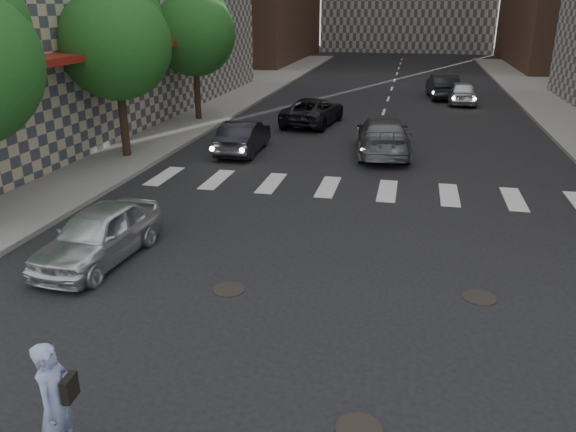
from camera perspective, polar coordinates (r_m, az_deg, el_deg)
name	(u,v)px	position (r m, az deg, el deg)	size (l,w,h in m)	color
ground	(309,329)	(10.94, 2.17, -11.45)	(160.00, 160.00, 0.00)	black
sidewalk_left	(122,113)	(33.78, -16.48, 10.00)	(13.00, 80.00, 0.15)	gray
tree_b	(118,38)	(23.12, -16.88, 16.90)	(4.20, 4.20, 6.60)	#382619
tree_c	(196,30)	(30.38, -9.36, 18.15)	(4.20, 4.20, 6.60)	#382619
manhole_a	(359,429)	(8.81, 7.23, -20.67)	(0.70, 0.70, 0.02)	black
manhole_b	(229,289)	(12.38, -6.03, -7.41)	(0.70, 0.70, 0.02)	black
manhole_c	(479,297)	(12.66, 18.88, -7.83)	(0.70, 0.70, 0.02)	black
skateboarder	(57,404)	(8.20, -22.46, -17.21)	(0.49, 0.96, 1.88)	brown
silver_sedan	(99,234)	(14.17, -18.67, -1.78)	(1.58, 3.93, 1.34)	silver
traffic_car_a	(243,137)	(23.72, -4.55, 8.04)	(1.42, 4.08, 1.35)	black
traffic_car_b	(383,136)	(23.70, 9.60, 8.03)	(2.14, 5.26, 1.53)	#56595E
traffic_car_c	(313,111)	(29.52, 2.56, 10.59)	(2.27, 4.93, 1.37)	black
traffic_car_d	(462,92)	(37.59, 17.23, 11.94)	(1.72, 4.28, 1.46)	#B8BCC0
traffic_car_e	(443,86)	(39.66, 15.42, 12.61)	(1.67, 4.78, 1.58)	black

